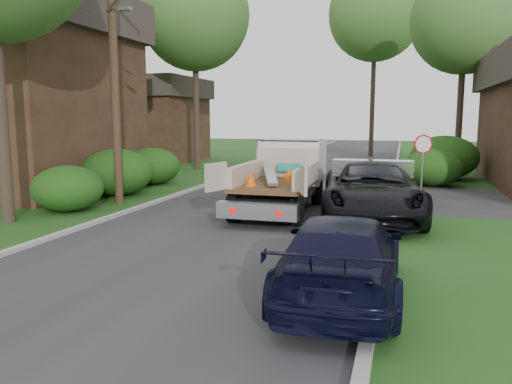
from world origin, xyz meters
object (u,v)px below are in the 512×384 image
at_px(tree_left_back, 55,8).
at_px(tree_center_far, 375,14).
at_px(utility_pole, 114,58).
at_px(house_left_far, 147,118).
at_px(black_pickup, 371,191).
at_px(house_left_near, 8,90).
at_px(navy_suv, 342,256).
at_px(stop_sign, 423,153).
at_px(tree_left_far, 195,16).
at_px(tree_right_far, 465,20).
at_px(flatbed_truck, 286,171).

distance_m(tree_left_back, tree_center_far, 23.43).
distance_m(utility_pole, house_left_far, 18.93).
height_order(tree_center_far, black_pickup, tree_center_far).
xyz_separation_m(utility_pole, house_left_near, (-6.52, 2.02, -0.89)).
bearing_deg(navy_suv, utility_pole, -41.45).
relative_size(stop_sign, navy_suv, 0.50).
height_order(utility_pole, tree_left_far, tree_left_far).
distance_m(utility_pole, tree_left_far, 12.77).
distance_m(house_left_far, tree_left_far, 9.81).
distance_m(house_left_near, navy_suv, 18.54).
height_order(house_left_near, tree_center_far, tree_center_far).
relative_size(house_left_far, tree_left_back, 0.63).
xyz_separation_m(stop_sign, house_left_far, (-18.70, 13.00, 1.27)).
xyz_separation_m(house_left_near, tree_right_far, (19.50, 13.00, 4.20)).
bearing_deg(black_pickup, navy_suv, -97.27).
height_order(tree_left_back, tree_center_far, tree_center_far).
height_order(tree_left_back, flatbed_truck, tree_left_back).
relative_size(stop_sign, tree_left_back, 0.21).
height_order(tree_center_far, navy_suv, tree_center_far).
bearing_deg(stop_sign, flatbed_truck, -144.91).
bearing_deg(flatbed_truck, stop_sign, 34.36).
height_order(tree_center_far, flatbed_truck, tree_center_far).
bearing_deg(black_pickup, tree_right_far, 68.94).
bearing_deg(tree_left_back, stop_sign, -11.77).
distance_m(house_left_near, tree_center_far, 27.75).
height_order(utility_pole, tree_left_back, tree_left_back).
xyz_separation_m(utility_pole, flatbed_truck, (6.11, 0.80, -3.91)).
relative_size(house_left_near, house_left_far, 1.29).
bearing_deg(utility_pole, black_pickup, -2.45).
bearing_deg(tree_left_far, navy_suv, -60.52).
relative_size(stop_sign, utility_pole, 0.25).
relative_size(stop_sign, tree_left_far, 0.20).
distance_m(stop_sign, tree_left_far, 16.65).
distance_m(stop_sign, navy_suv, 11.67).
bearing_deg(flatbed_truck, tree_center_far, 86.03).
height_order(house_left_near, flatbed_truck, house_left_near).
bearing_deg(flatbed_truck, utility_pole, -173.22).
xyz_separation_m(stop_sign, navy_suv, (-1.68, -11.50, -1.06)).
relative_size(house_left_far, tree_left_far, 0.62).
bearing_deg(navy_suv, tree_center_far, -89.04).
bearing_deg(tree_left_back, black_pickup, -25.55).
height_order(house_left_far, flatbed_truck, house_left_far).
bearing_deg(house_left_near, flatbed_truck, -5.49).
bearing_deg(black_pickup, stop_sign, 63.04).
bearing_deg(house_left_near, tree_center_far, 58.67).
relative_size(stop_sign, house_left_near, 0.26).
xyz_separation_m(tree_left_back, navy_suv, (17.52, -15.50, -8.26)).
xyz_separation_m(utility_pole, tree_left_back, (-8.52, 8.02, 3.80)).
height_order(utility_pole, tree_right_far, tree_right_far).
relative_size(tree_left_back, navy_suv, 2.43).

